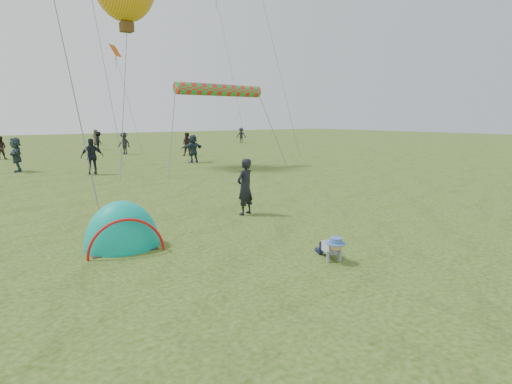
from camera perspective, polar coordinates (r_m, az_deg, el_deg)
ground at (r=8.58m, az=8.95°, el=-8.52°), size 140.00×140.00×0.00m
crawling_toddler at (r=8.14m, az=10.74°, el=-7.72°), size 0.70×0.81×0.52m
popup_tent at (r=9.29m, az=-18.46°, el=-7.47°), size 1.81×1.59×2.07m
standing_adult at (r=11.54m, az=-1.59°, el=0.75°), size 0.69×0.55×1.64m
crowd_person_1 at (r=32.11m, az=-32.69°, el=5.33°), size 0.93×0.84×1.58m
crowd_person_2 at (r=21.40m, az=-22.36°, el=4.70°), size 1.10×0.58×1.79m
crowd_person_3 at (r=32.54m, az=-18.34°, el=6.61°), size 1.09×1.26×1.69m
crowd_person_4 at (r=44.34m, az=-21.90°, el=7.26°), size 0.93×0.92×1.62m
crowd_person_5 at (r=25.59m, az=-8.96°, el=6.15°), size 1.68×0.79×1.75m
crowd_person_9 at (r=37.83m, az=-21.57°, el=6.83°), size 0.65×1.07×1.61m
crowd_person_11 at (r=24.27m, az=-31.06°, el=4.59°), size 0.73×1.72×1.80m
crowd_person_13 at (r=30.10m, az=-9.73°, el=6.74°), size 1.06×1.03×1.72m
crowd_person_15 at (r=45.01m, az=-2.13°, el=8.09°), size 1.26×1.16×1.70m
rainbow_tube_kite at (r=22.56m, az=-5.23°, el=14.30°), size 5.24×0.64×0.64m
diamond_kite_1 at (r=37.72m, az=-19.47°, el=18.51°), size 1.21×1.21×0.99m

